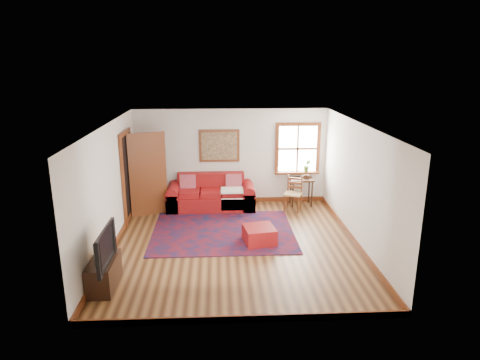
{
  "coord_description": "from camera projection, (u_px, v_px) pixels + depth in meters",
  "views": [
    {
      "loc": [
        -0.33,
        -8.17,
        3.73
      ],
      "look_at": [
        0.13,
        0.6,
        1.22
      ],
      "focal_mm": 32.0,
      "sensor_mm": 36.0,
      "label": 1
    }
  ],
  "objects": [
    {
      "name": "framed_artwork",
      "position": [
        219.0,
        146.0,
        11.06
      ],
      "size": [
        1.05,
        0.07,
        0.85
      ],
      "color": "brown",
      "rests_on": "ground"
    },
    {
      "name": "persian_rug",
      "position": [
        223.0,
        231.0,
        9.53
      ],
      "size": [
        3.12,
        2.5,
        0.02
      ],
      "primitive_type": "cube",
      "rotation": [
        0.0,
        0.0,
        0.0
      ],
      "color": "#5F0D17",
      "rests_on": "ground"
    },
    {
      "name": "media_cabinet",
      "position": [
        104.0,
        273.0,
        7.18
      ],
      "size": [
        0.41,
        0.91,
        0.5
      ],
      "primitive_type": "cube",
      "color": "black",
      "rests_on": "ground"
    },
    {
      "name": "television",
      "position": [
        99.0,
        247.0,
        6.86
      ],
      "size": [
        0.14,
        1.07,
        0.62
      ],
      "primitive_type": "imported",
      "rotation": [
        0.0,
        0.0,
        1.57
      ],
      "color": "black",
      "rests_on": "media_cabinet"
    },
    {
      "name": "candle_hurricane",
      "position": [
        111.0,
        246.0,
        7.45
      ],
      "size": [
        0.12,
        0.12,
        0.18
      ],
      "color": "silver",
      "rests_on": "media_cabinet"
    },
    {
      "name": "ground",
      "position": [
        235.0,
        245.0,
        8.89
      ],
      "size": [
        5.5,
        5.5,
        0.0
      ],
      "primitive_type": "plane",
      "color": "#432512",
      "rests_on": "ground"
    },
    {
      "name": "window",
      "position": [
        299.0,
        154.0,
        11.22
      ],
      "size": [
        1.18,
        0.2,
        1.38
      ],
      "color": "white",
      "rests_on": "ground"
    },
    {
      "name": "side_table",
      "position": [
        301.0,
        183.0,
        11.15
      ],
      "size": [
        0.6,
        0.45,
        0.72
      ],
      "color": "black",
      "rests_on": "ground"
    },
    {
      "name": "doorway",
      "position": [
        140.0,
        174.0,
        10.2
      ],
      "size": [
        0.89,
        1.08,
        2.14
      ],
      "color": "black",
      "rests_on": "ground"
    },
    {
      "name": "red_leather_sofa",
      "position": [
        211.0,
        197.0,
        11.01
      ],
      "size": [
        2.22,
        0.92,
        0.87
      ],
      "color": "maroon",
      "rests_on": "ground"
    },
    {
      "name": "ladder_back_chair",
      "position": [
        294.0,
        192.0,
        10.8
      ],
      "size": [
        0.54,
        0.52,
        0.88
      ],
      "color": "tan",
      "rests_on": "ground"
    },
    {
      "name": "room_envelope",
      "position": [
        235.0,
        167.0,
        8.45
      ],
      "size": [
        5.04,
        5.54,
        2.52
      ],
      "color": "silver",
      "rests_on": "ground"
    },
    {
      "name": "red_ottoman",
      "position": [
        259.0,
        235.0,
        8.92
      ],
      "size": [
        0.71,
        0.71,
        0.35
      ],
      "primitive_type": "cube",
      "rotation": [
        0.0,
        0.0,
        0.17
      ],
      "color": "maroon",
      "rests_on": "ground"
    }
  ]
}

